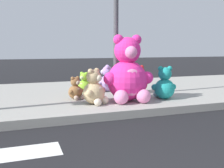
{
  "coord_description": "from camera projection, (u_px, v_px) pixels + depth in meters",
  "views": [
    {
      "loc": [
        -1.06,
        -1.11,
        1.24
      ],
      "look_at": [
        0.62,
        3.6,
        0.55
      ],
      "focal_mm": 41.82,
      "sensor_mm": 36.0,
      "label": 1
    }
  ],
  "objects": [
    {
      "name": "sidewalk",
      "position": [
        66.0,
        96.0,
        6.4
      ],
      "size": [
        28.0,
        4.4,
        0.15
      ],
      "primitive_type": "cube",
      "color": "#9E9B93",
      "rests_on": "ground_plane"
    },
    {
      "name": "sign_pole",
      "position": [
        116.0,
        20.0,
        5.74
      ],
      "size": [
        0.56,
        0.11,
        3.2
      ],
      "color": "#4C4C51",
      "rests_on": "sidewalk"
    },
    {
      "name": "plush_pink_large",
      "position": [
        128.0,
        75.0,
        5.36
      ],
      "size": [
        1.05,
        0.94,
        1.36
      ],
      "color": "#F22D93",
      "rests_on": "sidewalk"
    },
    {
      "name": "plush_red",
      "position": [
        139.0,
        81.0,
        6.5
      ],
      "size": [
        0.47,
        0.48,
        0.67
      ],
      "color": "red",
      "rests_on": "sidewalk"
    },
    {
      "name": "plush_tan",
      "position": [
        95.0,
        90.0,
        5.09
      ],
      "size": [
        0.49,
        0.51,
        0.7
      ],
      "color": "tan",
      "rests_on": "sidewalk"
    },
    {
      "name": "plush_lavender",
      "position": [
        107.0,
        81.0,
        6.61
      ],
      "size": [
        0.47,
        0.5,
        0.67
      ],
      "color": "#B28CD8",
      "rests_on": "sidewalk"
    },
    {
      "name": "plush_brown",
      "position": [
        76.0,
        90.0,
        5.58
      ],
      "size": [
        0.35,
        0.35,
        0.49
      ],
      "color": "olive",
      "rests_on": "sidewalk"
    },
    {
      "name": "plush_teal",
      "position": [
        164.0,
        86.0,
        5.63
      ],
      "size": [
        0.54,
        0.5,
        0.71
      ],
      "color": "teal",
      "rests_on": "sidewalk"
    },
    {
      "name": "plush_lime",
      "position": [
        84.0,
        85.0,
        6.35
      ],
      "size": [
        0.37,
        0.37,
        0.52
      ],
      "color": "#8CD133",
      "rests_on": "sidewalk"
    }
  ]
}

